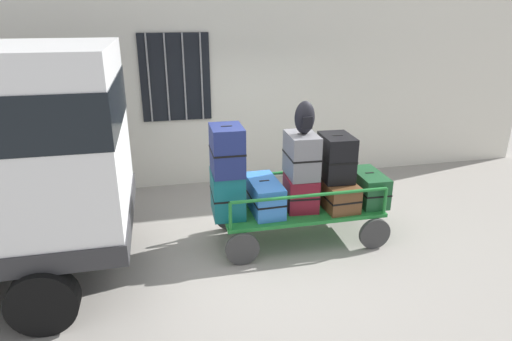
{
  "coord_description": "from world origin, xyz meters",
  "views": [
    {
      "loc": [
        -1.49,
        -5.32,
        3.11
      ],
      "look_at": [
        -0.29,
        -0.01,
        1.09
      ],
      "focal_mm": 30.57,
      "sensor_mm": 36.0,
      "label": 1
    }
  ],
  "objects_px": {
    "suitcase_left_bottom": "(227,193)",
    "suitcase_right_bottom": "(368,187)",
    "suitcase_midleft_bottom": "(264,195)",
    "suitcase_midright_bottom": "(335,192)",
    "suitcase_midright_middle": "(336,157)",
    "suitcase_center_middle": "(302,155)",
    "luggage_cart": "(299,213)",
    "backpack": "(305,118)",
    "suitcase_left_middle": "(227,150)",
    "suitcase_center_bottom": "(301,192)"
  },
  "relations": [
    {
      "from": "suitcase_center_bottom",
      "to": "backpack",
      "type": "relative_size",
      "value": 1.27
    },
    {
      "from": "suitcase_left_bottom",
      "to": "suitcase_midright_middle",
      "type": "bearing_deg",
      "value": 0.13
    },
    {
      "from": "suitcase_midright_middle",
      "to": "suitcase_right_bottom",
      "type": "height_order",
      "value": "suitcase_midright_middle"
    },
    {
      "from": "luggage_cart",
      "to": "suitcase_right_bottom",
      "type": "bearing_deg",
      "value": -0.78
    },
    {
      "from": "luggage_cart",
      "to": "suitcase_midright_middle",
      "type": "height_order",
      "value": "suitcase_midright_middle"
    },
    {
      "from": "suitcase_midright_bottom",
      "to": "suitcase_midright_middle",
      "type": "distance_m",
      "value": 0.51
    },
    {
      "from": "luggage_cart",
      "to": "backpack",
      "type": "xyz_separation_m",
      "value": [
        0.01,
        -0.03,
        1.39
      ]
    },
    {
      "from": "suitcase_midright_middle",
      "to": "luggage_cart",
      "type": "bearing_deg",
      "value": -177.88
    },
    {
      "from": "suitcase_left_bottom",
      "to": "suitcase_midright_middle",
      "type": "xyz_separation_m",
      "value": [
        1.53,
        0.0,
        0.4
      ]
    },
    {
      "from": "suitcase_midleft_bottom",
      "to": "suitcase_center_bottom",
      "type": "bearing_deg",
      "value": -5.26
    },
    {
      "from": "suitcase_left_middle",
      "to": "suitcase_right_bottom",
      "type": "distance_m",
      "value": 2.16
    },
    {
      "from": "suitcase_midleft_bottom",
      "to": "suitcase_center_bottom",
      "type": "relative_size",
      "value": 1.51
    },
    {
      "from": "suitcase_center_bottom",
      "to": "suitcase_midright_bottom",
      "type": "bearing_deg",
      "value": -1.21
    },
    {
      "from": "suitcase_center_bottom",
      "to": "suitcase_midright_bottom",
      "type": "xyz_separation_m",
      "value": [
        0.51,
        -0.01,
        -0.04
      ]
    },
    {
      "from": "suitcase_left_bottom",
      "to": "suitcase_left_middle",
      "type": "relative_size",
      "value": 0.96
    },
    {
      "from": "suitcase_center_bottom",
      "to": "suitcase_midleft_bottom",
      "type": "bearing_deg",
      "value": 174.74
    },
    {
      "from": "luggage_cart",
      "to": "suitcase_left_middle",
      "type": "bearing_deg",
      "value": -177.93
    },
    {
      "from": "luggage_cart",
      "to": "suitcase_center_bottom",
      "type": "bearing_deg",
      "value": -90.0
    },
    {
      "from": "suitcase_left_bottom",
      "to": "suitcase_right_bottom",
      "type": "bearing_deg",
      "value": -0.83
    },
    {
      "from": "suitcase_right_bottom",
      "to": "suitcase_midleft_bottom",
      "type": "bearing_deg",
      "value": 178.43
    },
    {
      "from": "luggage_cart",
      "to": "suitcase_midleft_bottom",
      "type": "distance_m",
      "value": 0.6
    },
    {
      "from": "suitcase_midleft_bottom",
      "to": "suitcase_midright_middle",
      "type": "xyz_separation_m",
      "value": [
        1.02,
        -0.01,
        0.48
      ]
    },
    {
      "from": "suitcase_midleft_bottom",
      "to": "suitcase_midright_bottom",
      "type": "distance_m",
      "value": 1.02
    },
    {
      "from": "suitcase_midright_middle",
      "to": "suitcase_center_middle",
      "type": "bearing_deg",
      "value": -178.2
    },
    {
      "from": "suitcase_center_bottom",
      "to": "suitcase_center_middle",
      "type": "relative_size",
      "value": 0.93
    },
    {
      "from": "suitcase_left_middle",
      "to": "suitcase_center_bottom",
      "type": "bearing_deg",
      "value": 1.01
    },
    {
      "from": "suitcase_midleft_bottom",
      "to": "suitcase_midright_bottom",
      "type": "bearing_deg",
      "value": -3.24
    },
    {
      "from": "luggage_cart",
      "to": "suitcase_left_bottom",
      "type": "relative_size",
      "value": 3.73
    },
    {
      "from": "suitcase_midright_middle",
      "to": "backpack",
      "type": "bearing_deg",
      "value": -174.7
    },
    {
      "from": "luggage_cart",
      "to": "suitcase_midright_bottom",
      "type": "height_order",
      "value": "suitcase_midright_bottom"
    },
    {
      "from": "suitcase_center_bottom",
      "to": "suitcase_midright_middle",
      "type": "height_order",
      "value": "suitcase_midright_middle"
    },
    {
      "from": "suitcase_midleft_bottom",
      "to": "suitcase_right_bottom",
      "type": "relative_size",
      "value": 1.13
    },
    {
      "from": "suitcase_center_bottom",
      "to": "suitcase_left_middle",
      "type": "bearing_deg",
      "value": -178.99
    },
    {
      "from": "suitcase_midright_bottom",
      "to": "suitcase_left_middle",
      "type": "bearing_deg",
      "value": -179.73
    },
    {
      "from": "suitcase_center_middle",
      "to": "backpack",
      "type": "xyz_separation_m",
      "value": [
        0.01,
        -0.03,
        0.52
      ]
    },
    {
      "from": "suitcase_left_bottom",
      "to": "suitcase_center_bottom",
      "type": "xyz_separation_m",
      "value": [
        1.02,
        -0.03,
        -0.07
      ]
    },
    {
      "from": "suitcase_center_middle",
      "to": "suitcase_right_bottom",
      "type": "xyz_separation_m",
      "value": [
        1.02,
        -0.02,
        -0.55
      ]
    },
    {
      "from": "suitcase_center_bottom",
      "to": "suitcase_right_bottom",
      "type": "xyz_separation_m",
      "value": [
        1.02,
        0.0,
        -0.02
      ]
    },
    {
      "from": "luggage_cart",
      "to": "suitcase_center_middle",
      "type": "distance_m",
      "value": 0.87
    },
    {
      "from": "suitcase_midright_bottom",
      "to": "suitcase_midleft_bottom",
      "type": "bearing_deg",
      "value": 176.76
    },
    {
      "from": "luggage_cart",
      "to": "suitcase_midright_bottom",
      "type": "distance_m",
      "value": 0.59
    },
    {
      "from": "suitcase_center_bottom",
      "to": "backpack",
      "type": "distance_m",
      "value": 1.06
    },
    {
      "from": "suitcase_midright_bottom",
      "to": "backpack",
      "type": "distance_m",
      "value": 1.21
    },
    {
      "from": "suitcase_midleft_bottom",
      "to": "suitcase_center_bottom",
      "type": "distance_m",
      "value": 0.51
    },
    {
      "from": "suitcase_left_middle",
      "to": "suitcase_midright_bottom",
      "type": "distance_m",
      "value": 1.7
    },
    {
      "from": "suitcase_midright_bottom",
      "to": "suitcase_center_middle",
      "type": "bearing_deg",
      "value": 176.35
    },
    {
      "from": "suitcase_midright_middle",
      "to": "suitcase_right_bottom",
      "type": "relative_size",
      "value": 0.84
    },
    {
      "from": "suitcase_center_middle",
      "to": "suitcase_right_bottom",
      "type": "relative_size",
      "value": 0.8
    },
    {
      "from": "suitcase_midleft_bottom",
      "to": "suitcase_left_middle",
      "type": "bearing_deg",
      "value": -172.75
    },
    {
      "from": "suitcase_right_bottom",
      "to": "suitcase_left_middle",
      "type": "bearing_deg",
      "value": -179.36
    }
  ]
}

